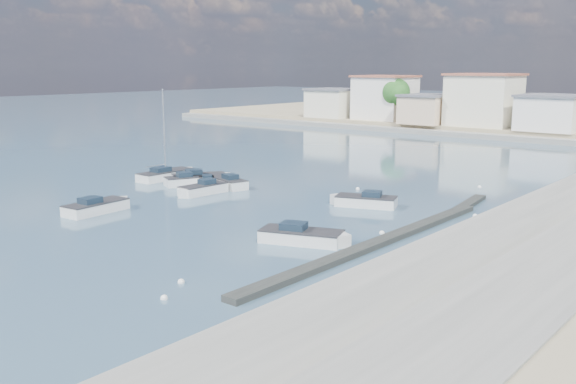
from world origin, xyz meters
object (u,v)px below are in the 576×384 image
at_px(motorboat_d, 363,202).
at_px(motorboat_h, 306,237).
at_px(motorboat_f, 207,184).
at_px(motorboat_b, 192,181).
at_px(motorboat_e, 202,178).
at_px(motorboat_c, 227,183).
at_px(motorboat_g, 201,190).
at_px(sailboat, 168,175).
at_px(motorboat_a, 99,207).

relative_size(motorboat_d, motorboat_h, 0.92).
bearing_deg(motorboat_f, motorboat_h, -25.76).
xyz_separation_m(motorboat_b, motorboat_e, (-0.30, 1.59, 0.00)).
relative_size(motorboat_c, motorboat_g, 1.05).
bearing_deg(sailboat, motorboat_c, 5.61).
height_order(motorboat_d, motorboat_f, same).
height_order(motorboat_a, sailboat, sailboat).
distance_m(motorboat_a, motorboat_e, 14.11).
distance_m(motorboat_a, motorboat_g, 9.70).
xyz_separation_m(motorboat_d, motorboat_f, (-15.28, -2.46, 0.00)).
bearing_deg(motorboat_g, motorboat_h, -21.19).
relative_size(motorboat_d, motorboat_g, 1.08).
bearing_deg(motorboat_f, motorboat_e, 146.81).
distance_m(motorboat_c, sailboat, 7.47).
bearing_deg(motorboat_d, motorboat_g, -159.74).
distance_m(motorboat_b, motorboat_h, 22.41).
distance_m(motorboat_a, sailboat, 14.81).
bearing_deg(motorboat_f, motorboat_c, 53.49).
height_order(motorboat_d, motorboat_e, same).
distance_m(motorboat_b, motorboat_g, 4.66).
distance_m(motorboat_d, motorboat_f, 15.47).
relative_size(motorboat_a, sailboat, 0.63).
height_order(motorboat_e, motorboat_f, same).
height_order(motorboat_f, motorboat_g, same).
bearing_deg(motorboat_f, sailboat, 173.72).
bearing_deg(motorboat_c, motorboat_f, -126.51).
distance_m(motorboat_a, motorboat_h, 17.79).
bearing_deg(motorboat_c, motorboat_d, 4.15).
xyz_separation_m(motorboat_e, motorboat_g, (4.26, -4.04, 0.00)).
bearing_deg(motorboat_e, motorboat_g, -43.48).
xyz_separation_m(motorboat_b, motorboat_f, (2.08, 0.03, 0.00)).
bearing_deg(motorboat_g, motorboat_c, 101.81).
relative_size(motorboat_a, motorboat_d, 1.06).
height_order(motorboat_c, sailboat, sailboat).
relative_size(motorboat_e, motorboat_g, 1.08).
xyz_separation_m(motorboat_f, sailboat, (-6.37, 0.70, 0.04)).
bearing_deg(sailboat, motorboat_h, -21.16).
bearing_deg(motorboat_b, motorboat_c, 24.94).
bearing_deg(motorboat_e, motorboat_a, -76.19).
bearing_deg(sailboat, motorboat_e, 12.14).
bearing_deg(motorboat_d, motorboat_e, -177.07).
distance_m(motorboat_d, motorboat_h, 11.83).
relative_size(motorboat_b, sailboat, 0.54).
height_order(motorboat_a, motorboat_f, same).
bearing_deg(sailboat, motorboat_a, -60.20).
height_order(motorboat_c, motorboat_f, same).
distance_m(motorboat_g, sailboat, 8.84).
distance_m(motorboat_c, motorboat_h, 20.27).
distance_m(motorboat_e, motorboat_g, 5.87).
bearing_deg(motorboat_e, motorboat_c, -2.13).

